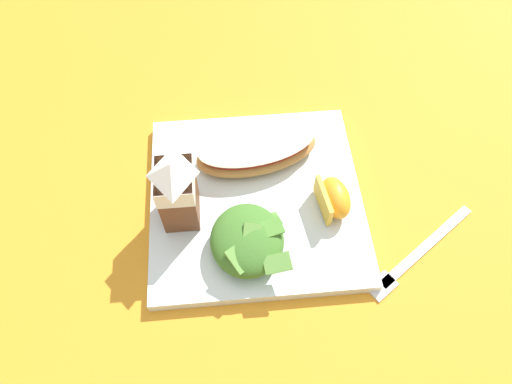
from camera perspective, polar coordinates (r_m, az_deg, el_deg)
name	(u,v)px	position (r m, az deg, el deg)	size (l,w,h in m)	color
ground	(256,202)	(0.64, 0.00, -1.22)	(3.00, 3.00, 0.00)	orange
white_plate	(256,199)	(0.64, 0.00, -0.86)	(0.28, 0.28, 0.02)	silver
cheesy_pizza_bread	(257,149)	(0.65, 0.09, 5.27)	(0.11, 0.18, 0.04)	#B77F42
green_salad_pile	(247,240)	(0.57, -1.04, -5.82)	(0.10, 0.09, 0.05)	#3D7028
milk_carton	(177,188)	(0.57, -9.57, 0.43)	(0.06, 0.05, 0.11)	brown
orange_wedge_front	(334,198)	(0.61, 9.39, -0.71)	(0.06, 0.05, 0.04)	orange
metal_fork	(414,257)	(0.63, 18.56, -7.43)	(0.12, 0.16, 0.01)	silver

